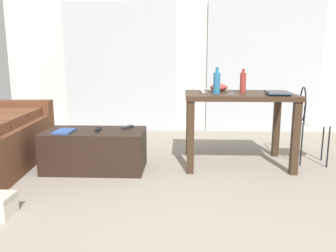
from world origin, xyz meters
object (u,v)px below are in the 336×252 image
(craft_table, at_px, (238,104))
(tv_remote_on_table, at_px, (202,91))
(tv_remote_primary, at_px, (127,127))
(wire_chair, at_px, (309,116))
(coffee_table, at_px, (95,150))
(book_stack, at_px, (278,93))
(magazine, at_px, (64,131))
(scissors, at_px, (232,94))
(bowl, at_px, (219,87))
(bottle_near, at_px, (243,82))
(tv_remote_secondary, at_px, (98,129))
(bottle_far, at_px, (217,83))

(craft_table, distance_m, tv_remote_on_table, 0.40)
(tv_remote_on_table, bearing_deg, tv_remote_primary, -174.96)
(wire_chair, relative_size, tv_remote_primary, 5.07)
(coffee_table, xyz_separation_m, wire_chair, (2.24, 0.32, 0.31))
(book_stack, bearing_deg, magazine, -176.07)
(scissors, distance_m, magazine, 1.72)
(coffee_table, bearing_deg, magazine, -162.18)
(coffee_table, distance_m, bowl, 1.49)
(bottle_near, relative_size, tv_remote_primary, 1.50)
(tv_remote_secondary, bearing_deg, bottle_near, 4.15)
(bowl, distance_m, magazine, 1.69)
(coffee_table, bearing_deg, scissors, 6.36)
(book_stack, relative_size, scissors, 2.83)
(coffee_table, bearing_deg, bottle_near, 10.95)
(tv_remote_primary, bearing_deg, bottle_far, 27.74)
(bottle_far, relative_size, book_stack, 0.85)
(craft_table, bearing_deg, tv_remote_primary, -173.82)
(wire_chair, distance_m, bowl, 1.00)
(craft_table, xyz_separation_m, scissors, (-0.08, -0.09, 0.12))
(bottle_far, height_order, tv_remote_secondary, bottle_far)
(craft_table, height_order, tv_remote_on_table, tv_remote_on_table)
(coffee_table, bearing_deg, wire_chair, 8.22)
(craft_table, height_order, bottle_far, bottle_far)
(scissors, xyz_separation_m, tv_remote_secondary, (-1.35, -0.16, -0.35))
(bowl, bearing_deg, scissors, -68.91)
(wire_chair, distance_m, tv_remote_on_table, 1.17)
(craft_table, distance_m, wire_chair, 0.78)
(wire_chair, xyz_separation_m, book_stack, (-0.41, -0.27, 0.27))
(bottle_near, xyz_separation_m, magazine, (-1.80, -0.38, -0.46))
(bottle_near, xyz_separation_m, tv_remote_secondary, (-1.48, -0.30, -0.46))
(craft_table, height_order, tv_remote_primary, craft_table)
(bottle_far, bearing_deg, book_stack, -8.57)
(bottle_far, relative_size, bowl, 1.41)
(bottle_far, distance_m, tv_remote_on_table, 0.23)
(wire_chair, xyz_separation_m, bowl, (-0.95, 0.11, 0.29))
(magazine, bearing_deg, coffee_table, 19.33)
(coffee_table, relative_size, bowl, 5.25)
(bottle_near, relative_size, book_stack, 0.79)
(craft_table, xyz_separation_m, wire_chair, (0.77, 0.07, -0.13))
(bottle_far, distance_m, tv_remote_secondary, 1.29)
(magazine, bearing_deg, scissors, 9.83)
(wire_chair, xyz_separation_m, tv_remote_primary, (-1.92, -0.20, -0.10))
(craft_table, relative_size, tv_remote_primary, 6.77)
(bottle_near, height_order, bowl, bottle_near)
(craft_table, bearing_deg, wire_chair, 5.48)
(scissors, xyz_separation_m, tv_remote_primary, (-1.08, -0.03, -0.35))
(bowl, bearing_deg, tv_remote_secondary, -160.71)
(coffee_table, relative_size, book_stack, 3.20)
(tv_remote_on_table, height_order, tv_remote_secondary, tv_remote_on_table)
(craft_table, xyz_separation_m, tv_remote_secondary, (-1.43, -0.25, -0.23))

